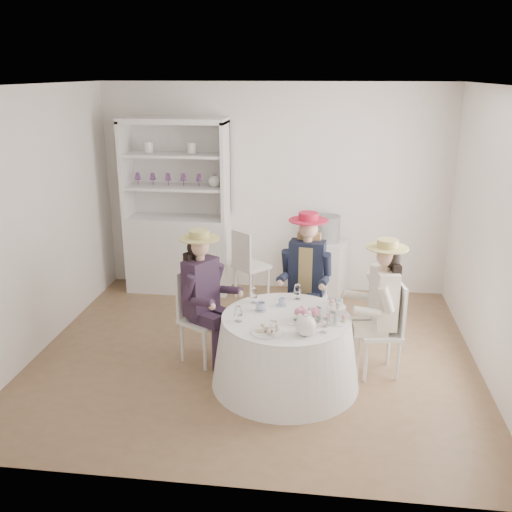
# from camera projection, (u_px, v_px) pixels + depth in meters

# --- Properties ---
(ground) EXTENTS (4.50, 4.50, 0.00)m
(ground) POSITION_uv_depth(u_px,v_px,m) (255.00, 354.00, 5.95)
(ground) COLOR brown
(ground) RESTS_ON ground
(ceiling) EXTENTS (4.50, 4.50, 0.00)m
(ceiling) POSITION_uv_depth(u_px,v_px,m) (255.00, 85.00, 5.12)
(ceiling) COLOR white
(ceiling) RESTS_ON wall_back
(wall_back) EXTENTS (4.50, 0.00, 4.50)m
(wall_back) POSITION_uv_depth(u_px,v_px,m) (274.00, 189.00, 7.42)
(wall_back) COLOR silver
(wall_back) RESTS_ON ground
(wall_front) EXTENTS (4.50, 0.00, 4.50)m
(wall_front) POSITION_uv_depth(u_px,v_px,m) (215.00, 312.00, 3.65)
(wall_front) COLOR silver
(wall_front) RESTS_ON ground
(wall_left) EXTENTS (0.00, 4.50, 4.50)m
(wall_left) POSITION_uv_depth(u_px,v_px,m) (36.00, 222.00, 5.80)
(wall_left) COLOR silver
(wall_left) RESTS_ON ground
(wall_right) EXTENTS (0.00, 4.50, 4.50)m
(wall_right) POSITION_uv_depth(u_px,v_px,m) (496.00, 238.00, 5.27)
(wall_right) COLOR silver
(wall_right) RESTS_ON ground
(tea_table) EXTENTS (1.38, 1.38, 0.68)m
(tea_table) POSITION_uv_depth(u_px,v_px,m) (286.00, 350.00, 5.31)
(tea_table) COLOR white
(tea_table) RESTS_ON ground
(hutch) EXTENTS (1.38, 0.61, 2.27)m
(hutch) POSITION_uv_depth(u_px,v_px,m) (179.00, 231.00, 7.52)
(hutch) COLOR silver
(hutch) RESTS_ON ground
(side_table) EXTENTS (0.58, 0.58, 0.74)m
(side_table) POSITION_uv_depth(u_px,v_px,m) (325.00, 269.00, 7.40)
(side_table) COLOR silver
(side_table) RESTS_ON ground
(hatbox) EXTENTS (0.36, 0.36, 0.33)m
(hatbox) POSITION_uv_depth(u_px,v_px,m) (327.00, 229.00, 7.24)
(hatbox) COLOR black
(hatbox) RESTS_ON side_table
(guest_left) EXTENTS (0.59, 0.54, 1.37)m
(guest_left) POSITION_uv_depth(u_px,v_px,m) (203.00, 289.00, 5.61)
(guest_left) COLOR silver
(guest_left) RESTS_ON ground
(guest_mid) EXTENTS (0.53, 0.56, 1.44)m
(guest_mid) POSITION_uv_depth(u_px,v_px,m) (307.00, 271.00, 6.01)
(guest_mid) COLOR silver
(guest_mid) RESTS_ON ground
(guest_right) EXTENTS (0.54, 0.51, 1.36)m
(guest_right) POSITION_uv_depth(u_px,v_px,m) (381.00, 300.00, 5.35)
(guest_right) COLOR silver
(guest_right) RESTS_ON ground
(spare_chair) EXTENTS (0.53, 0.53, 0.92)m
(spare_chair) POSITION_uv_depth(u_px,v_px,m) (248.00, 263.00, 7.26)
(spare_chair) COLOR silver
(spare_chair) RESTS_ON ground
(teacup_a) EXTENTS (0.10, 0.10, 0.08)m
(teacup_a) POSITION_uv_depth(u_px,v_px,m) (261.00, 307.00, 5.32)
(teacup_a) COLOR white
(teacup_a) RESTS_ON tea_table
(teacup_b) EXTENTS (0.09, 0.09, 0.07)m
(teacup_b) POSITION_uv_depth(u_px,v_px,m) (282.00, 302.00, 5.44)
(teacup_b) COLOR white
(teacup_b) RESTS_ON tea_table
(teacup_c) EXTENTS (0.08, 0.08, 0.06)m
(teacup_c) POSITION_uv_depth(u_px,v_px,m) (317.00, 312.00, 5.23)
(teacup_c) COLOR white
(teacup_c) RESTS_ON tea_table
(flower_bowl) EXTENTS (0.24, 0.24, 0.05)m
(flower_bowl) POSITION_uv_depth(u_px,v_px,m) (311.00, 317.00, 5.14)
(flower_bowl) COLOR white
(flower_bowl) RESTS_ON tea_table
(flower_arrangement) EXTENTS (0.19, 0.19, 0.07)m
(flower_arrangement) POSITION_uv_depth(u_px,v_px,m) (307.00, 313.00, 5.07)
(flower_arrangement) COLOR #D2698D
(flower_arrangement) RESTS_ON tea_table
(table_teapot) EXTENTS (0.26, 0.18, 0.19)m
(table_teapot) POSITION_uv_depth(u_px,v_px,m) (306.00, 326.00, 4.83)
(table_teapot) COLOR white
(table_teapot) RESTS_ON tea_table
(sandwich_plate) EXTENTS (0.29, 0.29, 0.06)m
(sandwich_plate) POSITION_uv_depth(u_px,v_px,m) (268.00, 331.00, 4.89)
(sandwich_plate) COLOR white
(sandwich_plate) RESTS_ON tea_table
(cupcake_stand) EXTENTS (0.22, 0.22, 0.21)m
(cupcake_stand) POSITION_uv_depth(u_px,v_px,m) (336.00, 314.00, 5.08)
(cupcake_stand) COLOR white
(cupcake_stand) RESTS_ON tea_table
(stemware_set) EXTENTS (0.92, 0.96, 0.15)m
(stemware_set) POSITION_uv_depth(u_px,v_px,m) (286.00, 309.00, 5.18)
(stemware_set) COLOR white
(stemware_set) RESTS_ON tea_table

